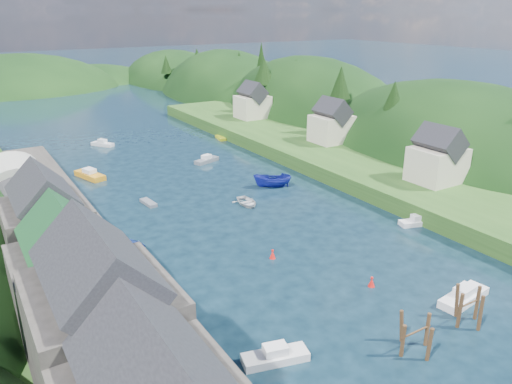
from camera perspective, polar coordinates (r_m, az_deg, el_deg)
ground at (r=83.60m, az=-7.93°, el=1.84°), size 600.00×600.00×0.00m
hillside_right at (r=128.67m, az=6.13°, el=4.97°), size 36.00×245.56×48.00m
far_hills at (r=203.05m, az=-22.07°, el=8.22°), size 103.00×68.00×44.00m
hill_trees at (r=94.80m, az=-12.31°, el=10.66°), size 90.24×148.51×12.82m
quay_left at (r=50.26m, az=-19.22°, el=-10.87°), size 12.00×110.00×2.00m
quayside_buildings at (r=35.33m, az=-18.33°, el=-13.26°), size 8.00×35.84×12.90m
boat_sheds at (r=65.58m, az=-25.18°, el=-0.24°), size 7.00×21.00×7.50m
terrace_right at (r=88.11m, az=9.82°, el=3.50°), size 16.00×120.00×2.40m
right_bank_cottages at (r=94.98m, az=8.05°, el=7.70°), size 9.00×59.24×8.41m
piling_cluster_near at (r=43.55m, az=17.71°, el=-15.59°), size 3.38×3.14×3.53m
piling_cluster_far at (r=48.29m, az=23.09°, el=-12.24°), size 2.83×2.68×3.92m
channel_buoy_near at (r=51.63m, az=13.08°, el=-10.00°), size 0.70×0.70×1.10m
channel_buoy_far at (r=55.61m, az=1.90°, el=-7.14°), size 0.70×0.70×1.10m
moored_boats at (r=59.68m, az=-2.06°, el=-4.92°), size 39.60×89.22×2.50m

